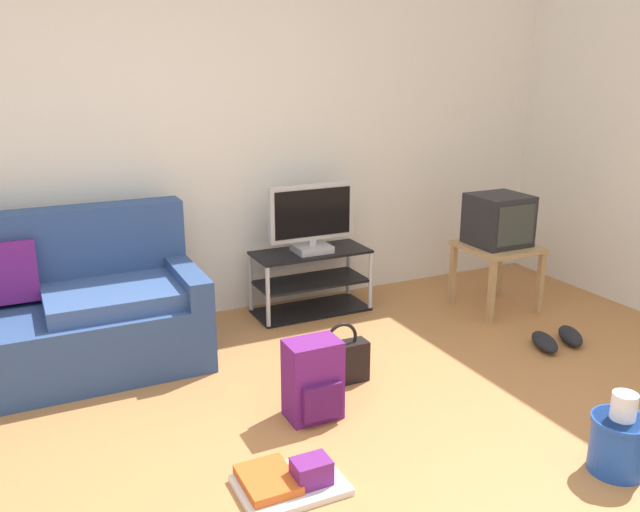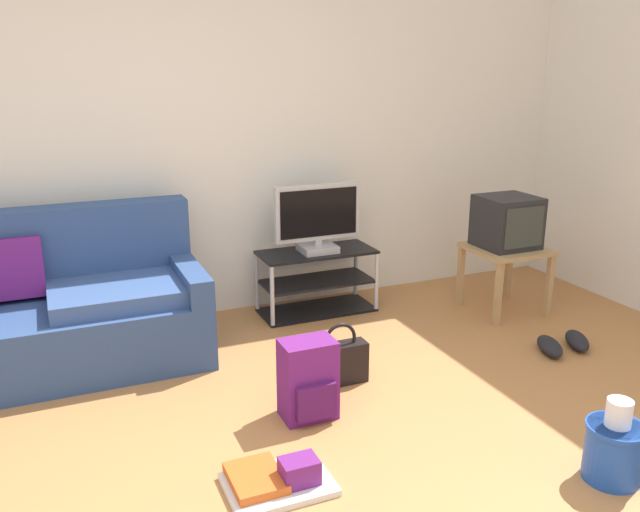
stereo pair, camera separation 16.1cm
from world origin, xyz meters
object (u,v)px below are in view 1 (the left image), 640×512
object	(u,v)px
couch	(14,322)
cleaning_bucket	(619,440)
flat_tv	(312,219)
handbag	(341,361)
tv_stand	(311,281)
side_table	(497,256)
floor_tray	(289,480)
backpack	(313,380)
crt_tv	(499,220)
sneakers_pair	(558,339)

from	to	relation	value
couch	cleaning_bucket	world-z (taller)	couch
flat_tv	handbag	size ratio (longest dim) A/B	1.74
tv_stand	side_table	distance (m)	1.37
cleaning_bucket	floor_tray	size ratio (longest dim) A/B	0.85
handbag	backpack	bearing A→B (deg)	-138.53
crt_tv	backpack	xyz separation A→B (m)	(-1.87, -0.85, -0.46)
tv_stand	backpack	distance (m)	1.49
flat_tv	floor_tray	bearing A→B (deg)	-117.77
backpack	flat_tv	bearing A→B (deg)	44.17
side_table	handbag	world-z (taller)	side_table
sneakers_pair	flat_tv	bearing A→B (deg)	133.91
tv_stand	crt_tv	world-z (taller)	crt_tv
floor_tray	cleaning_bucket	bearing A→B (deg)	-20.51
flat_tv	handbag	bearing A→B (deg)	-106.45
couch	floor_tray	bearing A→B (deg)	-59.25
backpack	cleaning_bucket	xyz separation A→B (m)	(1.02, -1.01, -0.05)
cleaning_bucket	crt_tv	bearing A→B (deg)	65.28
crt_tv	sneakers_pair	world-z (taller)	crt_tv
tv_stand	handbag	bearing A→B (deg)	-106.13
couch	flat_tv	distance (m)	2.00
couch	sneakers_pair	world-z (taller)	couch
backpack	handbag	world-z (taller)	backpack
floor_tray	couch	bearing A→B (deg)	120.75
sneakers_pair	floor_tray	bearing A→B (deg)	-164.00
crt_tv	tv_stand	bearing A→B (deg)	158.04
couch	side_table	distance (m)	3.23
crt_tv	sneakers_pair	distance (m)	0.97
cleaning_bucket	sneakers_pair	size ratio (longest dim) A/B	0.83
side_table	handbag	size ratio (longest dim) A/B	1.38
sneakers_pair	crt_tv	bearing A→B (deg)	83.64
side_table	sneakers_pair	bearing A→B (deg)	-96.51
side_table	floor_tray	distance (m)	2.61
side_table	tv_stand	bearing A→B (deg)	157.41
flat_tv	sneakers_pair	world-z (taller)	flat_tv
couch	side_table	xyz separation A→B (m)	(3.21, -0.33, 0.07)
tv_stand	floor_tray	xyz separation A→B (m)	(-0.96, -1.85, -0.19)
backpack	crt_tv	bearing A→B (deg)	3.41
tv_stand	backpack	size ratio (longest dim) A/B	1.98
side_table	couch	bearing A→B (deg)	174.10
side_table	backpack	bearing A→B (deg)	-156.03
couch	tv_stand	xyz separation A→B (m)	(1.95, 0.19, -0.10)
couch	handbag	bearing A→B (deg)	-28.68
crt_tv	floor_tray	world-z (taller)	crt_tv
flat_tv	handbag	world-z (taller)	flat_tv
flat_tv	cleaning_bucket	xyz separation A→B (m)	(0.40, -2.34, -0.54)
backpack	sneakers_pair	distance (m)	1.80
tv_stand	sneakers_pair	distance (m)	1.72
flat_tv	backpack	world-z (taller)	flat_tv
crt_tv	cleaning_bucket	size ratio (longest dim) A/B	1.01
floor_tray	crt_tv	bearing A→B (deg)	31.27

